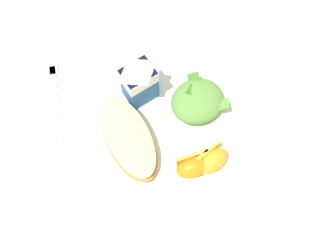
% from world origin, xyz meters
% --- Properties ---
extents(ground, '(3.00, 3.00, 0.00)m').
position_xyz_m(ground, '(0.00, 0.00, 0.00)').
color(ground, beige).
extents(white_plate, '(0.28, 0.28, 0.02)m').
position_xyz_m(white_plate, '(0.00, 0.00, 0.01)').
color(white_plate, white).
rests_on(white_plate, ground).
extents(cheesy_pizza_bread, '(0.10, 0.18, 0.04)m').
position_xyz_m(cheesy_pizza_bread, '(-0.07, 0.02, 0.03)').
color(cheesy_pizza_bread, '#B77F42').
rests_on(cheesy_pizza_bread, white_plate).
extents(green_salad_pile, '(0.10, 0.10, 0.04)m').
position_xyz_m(green_salad_pile, '(0.07, 0.01, 0.04)').
color(green_salad_pile, '#5B8E3D').
rests_on(green_salad_pile, white_plate).
extents(milk_carton, '(0.06, 0.04, 0.11)m').
position_xyz_m(milk_carton, '(-0.01, 0.09, 0.08)').
color(milk_carton, '#23569E').
rests_on(milk_carton, white_plate).
extents(orange_wedge_front, '(0.07, 0.05, 0.04)m').
position_xyz_m(orange_wedge_front, '(-0.01, -0.09, 0.04)').
color(orange_wedge_front, orange).
rests_on(orange_wedge_front, white_plate).
extents(orange_wedge_middle, '(0.06, 0.04, 0.04)m').
position_xyz_m(orange_wedge_middle, '(0.03, -0.10, 0.04)').
color(orange_wedge_middle, orange).
rests_on(orange_wedge_middle, white_plate).
extents(paper_napkin, '(0.12, 0.12, 0.00)m').
position_xyz_m(paper_napkin, '(0.23, 0.05, 0.00)').
color(paper_napkin, white).
rests_on(paper_napkin, ground).
extents(metal_fork, '(0.09, 0.18, 0.01)m').
position_xyz_m(metal_fork, '(-0.14, 0.19, 0.00)').
color(metal_fork, silver).
rests_on(metal_fork, ground).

